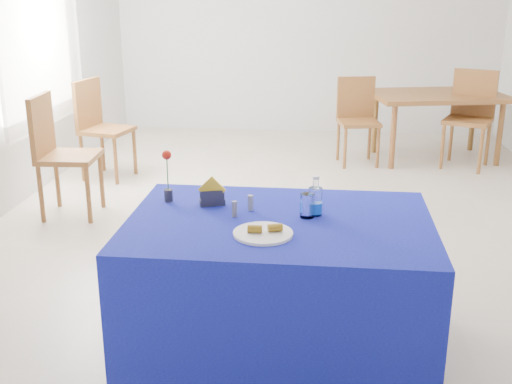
# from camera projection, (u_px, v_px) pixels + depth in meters

# --- Properties ---
(floor) EXTENTS (7.00, 7.00, 0.00)m
(floor) POSITION_uv_depth(u_px,v_px,m) (290.00, 222.00, 5.46)
(floor) COLOR beige
(floor) RESTS_ON ground
(room_shell) EXTENTS (7.00, 7.00, 7.00)m
(room_shell) POSITION_uv_depth(u_px,v_px,m) (293.00, 9.00, 4.91)
(room_shell) COLOR silver
(room_shell) RESTS_ON ground
(window_pane) EXTENTS (0.04, 1.50, 1.60)m
(window_pane) POSITION_uv_depth(u_px,v_px,m) (33.00, 26.00, 5.98)
(window_pane) COLOR white
(window_pane) RESTS_ON room_shell
(curtain) EXTENTS (0.04, 1.75, 1.85)m
(curtain) POSITION_uv_depth(u_px,v_px,m) (40.00, 26.00, 5.97)
(curtain) COLOR white
(curtain) RESTS_ON room_shell
(plate) EXTENTS (0.30, 0.30, 0.01)m
(plate) POSITION_uv_depth(u_px,v_px,m) (263.00, 233.00, 3.16)
(plate) COLOR white
(plate) RESTS_ON blue_table
(drinking_glass) EXTENTS (0.08, 0.08, 0.13)m
(drinking_glass) POSITION_uv_depth(u_px,v_px,m) (307.00, 206.00, 3.38)
(drinking_glass) COLOR white
(drinking_glass) RESTS_ON blue_table
(salt_shaker) EXTENTS (0.03, 0.03, 0.08)m
(salt_shaker) POSITION_uv_depth(u_px,v_px,m) (250.00, 203.00, 3.49)
(salt_shaker) COLOR gray
(salt_shaker) RESTS_ON blue_table
(pepper_shaker) EXTENTS (0.03, 0.03, 0.08)m
(pepper_shaker) POSITION_uv_depth(u_px,v_px,m) (234.00, 209.00, 3.39)
(pepper_shaker) COLOR slate
(pepper_shaker) RESTS_ON blue_table
(blue_table) EXTENTS (1.60, 1.10, 0.76)m
(blue_table) POSITION_uv_depth(u_px,v_px,m) (279.00, 286.00, 3.48)
(blue_table) COLOR #101095
(blue_table) RESTS_ON floor
(water_bottle) EXTENTS (0.08, 0.08, 0.21)m
(water_bottle) POSITION_uv_depth(u_px,v_px,m) (315.00, 202.00, 3.41)
(water_bottle) COLOR white
(water_bottle) RESTS_ON blue_table
(napkin_holder) EXTENTS (0.16, 0.10, 0.17)m
(napkin_holder) POSITION_uv_depth(u_px,v_px,m) (212.00, 197.00, 3.57)
(napkin_holder) COLOR #37373C
(napkin_holder) RESTS_ON blue_table
(rose_vase) EXTENTS (0.05, 0.05, 0.30)m
(rose_vase) POSITION_uv_depth(u_px,v_px,m) (168.00, 176.00, 3.60)
(rose_vase) COLOR #28282D
(rose_vase) RESTS_ON blue_table
(oak_table) EXTENTS (1.60, 1.21, 0.76)m
(oak_table) POSITION_uv_depth(u_px,v_px,m) (437.00, 100.00, 7.18)
(oak_table) COLOR brown
(oak_table) RESTS_ON floor
(chair_bg_left) EXTENTS (0.50, 0.50, 0.95)m
(chair_bg_left) POSITION_uv_depth(u_px,v_px,m) (357.00, 114.00, 7.10)
(chair_bg_left) COLOR #95562B
(chair_bg_left) RESTS_ON floor
(chair_bg_right) EXTENTS (0.61, 0.61, 1.04)m
(chair_bg_right) POSITION_uv_depth(u_px,v_px,m) (470.00, 111.00, 6.95)
(chair_bg_right) COLOR #95562B
(chair_bg_right) RESTS_ON floor
(chair_win_a) EXTENTS (0.50, 0.50, 1.05)m
(chair_win_a) POSITION_uv_depth(u_px,v_px,m) (57.00, 147.00, 5.45)
(chair_win_a) COLOR #95562B
(chair_win_a) RESTS_ON floor
(chair_win_b) EXTENTS (0.54, 0.54, 1.01)m
(chair_win_b) POSITION_uv_depth(u_px,v_px,m) (99.00, 122.00, 6.54)
(chair_win_b) COLOR #95562B
(chair_win_b) RESTS_ON floor
(banana_pieces) EXTENTS (0.17, 0.08, 0.04)m
(banana_pieces) POSITION_uv_depth(u_px,v_px,m) (265.00, 228.00, 3.15)
(banana_pieces) COLOR gold
(banana_pieces) RESTS_ON plate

